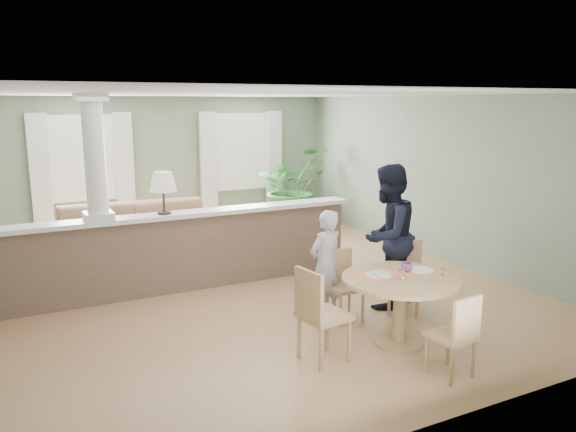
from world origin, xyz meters
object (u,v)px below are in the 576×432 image
chair_far_man (405,273)px  dining_table (400,291)px  chair_near (457,333)px  chair_side (318,311)px  houseplant (292,187)px  chair_far_boy (343,281)px  sofa (137,233)px  child_person (326,264)px  man_person (387,236)px

chair_far_man → dining_table: bearing=-89.6°
chair_near → chair_side: chair_side is taller
chair_side → chair_far_man: bearing=-74.0°
houseplant → dining_table: (-1.69, -5.81, -0.23)m
dining_table → chair_far_boy: dining_table is taller
dining_table → chair_far_man: (0.69, 0.78, -0.11)m
dining_table → chair_side: size_ratio=1.27×
sofa → child_person: size_ratio=2.35×
houseplant → chair_far_boy: 5.24m
sofa → houseplant: (3.50, 1.15, 0.38)m
chair_side → child_person: child_person is taller
houseplant → chair_near: (-1.70, -6.68, -0.37)m
chair_far_boy → dining_table: bearing=-79.3°
houseplant → chair_side: bearing=-114.9°
houseplant → dining_table: 6.06m
houseplant → child_person: bearing=-112.8°
chair_far_boy → child_person: size_ratio=0.63×
sofa → chair_far_boy: bearing=-61.5°
dining_table → child_person: bearing=106.7°
chair_side → sofa: bearing=1.7°
chair_far_boy → chair_side: size_ratio=0.86×
chair_far_man → child_person: (-1.00, 0.26, 0.17)m
chair_far_boy → chair_near: (0.14, -1.78, -0.00)m
chair_far_man → chair_far_boy: bearing=-147.7°
chair_near → child_person: bearing=-87.2°
houseplant → dining_table: size_ratio=1.33×
chair_far_man → chair_side: size_ratio=0.91×
houseplant → chair_side: (-2.69, -5.79, -0.29)m
chair_far_man → houseplant: bearing=120.5°
sofa → houseplant: houseplant is taller
dining_table → chair_near: bearing=-90.5°
sofa → chair_far_boy: (1.66, -3.75, 0.01)m
dining_table → sofa: bearing=111.1°
child_person → houseplant: bearing=-126.0°
dining_table → chair_near: dining_table is taller
sofa → child_person: child_person is taller
sofa → chair_near: bearing=-67.4°
sofa → chair_far_man: bearing=-52.7°
chair_near → chair_far_man: bearing=-119.2°
man_person → child_person: bearing=-24.9°
dining_table → man_person: size_ratio=0.68×
chair_far_boy → sofa: bearing=115.4°
houseplant → child_person: houseplant is taller
houseplant → child_person: 5.18m
sofa → chair_side: (0.80, -4.64, 0.09)m
sofa → man_person: 4.37m
chair_far_boy → child_person: child_person is taller
houseplant → chair_near: 6.90m
sofa → chair_near: 5.82m
man_person → chair_side: bearing=8.0°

